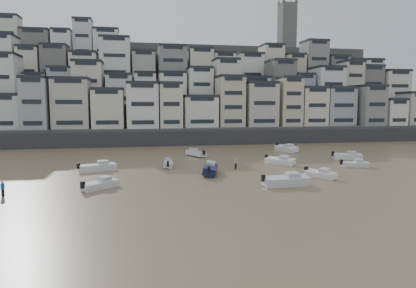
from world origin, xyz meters
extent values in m
plane|color=olive|center=(0.00, 0.00, 0.00)|extent=(400.00, 400.00, 0.00)
cube|color=#38383A|center=(10.00, 65.00, 1.75)|extent=(140.00, 3.00, 3.50)
cube|color=#4C4C47|center=(15.00, 72.00, 2.00)|extent=(140.00, 14.00, 4.00)
cube|color=#4C4C47|center=(15.00, 84.00, 5.00)|extent=(140.00, 14.00, 10.00)
cube|color=#4C4C47|center=(15.00, 96.00, 9.00)|extent=(140.00, 14.00, 18.00)
cube|color=#4C4C47|center=(15.00, 108.00, 13.00)|extent=(140.00, 16.00, 26.00)
cube|color=#4C4C47|center=(15.00, 122.00, 16.00)|extent=(140.00, 18.00, 32.00)
cube|color=#66635E|center=(55.00, 120.00, 41.00)|extent=(6.00, 6.00, 18.00)
camera|label=1|loc=(-4.93, -24.66, 9.98)|focal=32.00mm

